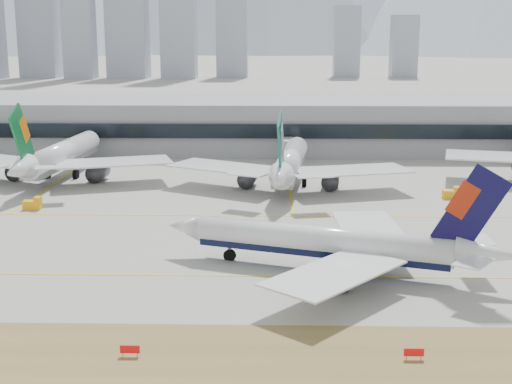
{
  "coord_description": "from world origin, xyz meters",
  "views": [
    {
      "loc": [
        7.32,
        -104.37,
        35.07
      ],
      "look_at": [
        4.37,
        18.0,
        7.5
      ],
      "focal_mm": 50.0,
      "sensor_mm": 36.0,
      "label": 1
    }
  ],
  "objects_px": {
    "terminal": "(249,123)",
    "taxiing_airliner": "(334,244)",
    "widebody_cathay": "(289,164)",
    "widebody_eva": "(59,157)"
  },
  "relations": [
    {
      "from": "terminal",
      "to": "taxiing_airliner",
      "type": "bearing_deg",
      "value": -82.05
    },
    {
      "from": "widebody_cathay",
      "to": "terminal",
      "type": "distance_m",
      "value": 58.99
    },
    {
      "from": "taxiing_airliner",
      "to": "widebody_cathay",
      "type": "distance_m",
      "value": 60.01
    },
    {
      "from": "widebody_cathay",
      "to": "terminal",
      "type": "height_order",
      "value": "widebody_cathay"
    },
    {
      "from": "terminal",
      "to": "widebody_cathay",
      "type": "bearing_deg",
      "value": -79.14
    },
    {
      "from": "widebody_eva",
      "to": "widebody_cathay",
      "type": "relative_size",
      "value": 1.04
    },
    {
      "from": "widebody_eva",
      "to": "terminal",
      "type": "xyz_separation_m",
      "value": [
        44.48,
        50.35,
        1.96
      ]
    },
    {
      "from": "taxiing_airliner",
      "to": "widebody_cathay",
      "type": "relative_size",
      "value": 0.92
    },
    {
      "from": "widebody_eva",
      "to": "terminal",
      "type": "height_order",
      "value": "widebody_eva"
    },
    {
      "from": "taxiing_airliner",
      "to": "terminal",
      "type": "bearing_deg",
      "value": -63.42
    }
  ]
}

